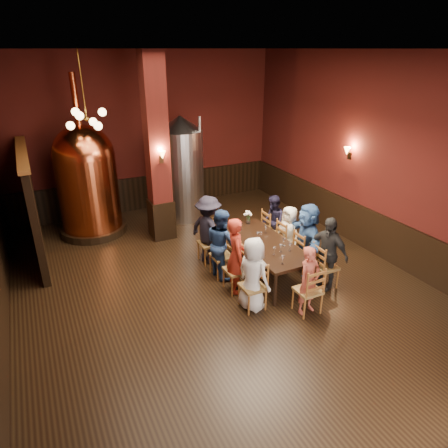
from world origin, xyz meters
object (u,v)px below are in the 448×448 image
dining_table (264,245)px  person_2 (222,243)px  steel_vessel (182,168)px  person_0 (253,274)px  person_1 (236,255)px  copper_kettle (87,179)px  rose_vase (248,215)px

dining_table → person_2: 0.91m
steel_vessel → person_0: bearing=-95.5°
person_2 → person_0: bearing=175.5°
person_1 → copper_kettle: size_ratio=0.39×
person_2 → rose_vase: 1.23m
steel_vessel → rose_vase: size_ratio=8.98×
copper_kettle → rose_vase: size_ratio=12.48×
person_2 → person_1: bearing=175.5°
dining_table → steel_vessel: bearing=96.3°
dining_table → copper_kettle: (-2.94, 3.83, 0.78)m
dining_table → copper_kettle: bearing=127.8°
dining_table → person_0: size_ratio=1.67×
person_1 → rose_vase: person_1 is taller
person_1 → person_2: bearing=17.5°
person_0 → copper_kettle: copper_kettle is taller
person_1 → person_2: size_ratio=1.04×
dining_table → rose_vase: bearing=80.7°
person_0 → person_1: 0.67m
person_0 → person_1: bearing=-17.8°
dining_table → person_0: bearing=-130.4°
dining_table → person_2: size_ratio=1.59×
person_0 → copper_kettle: (-2.08, 4.83, 0.74)m
copper_kettle → person_0: bearing=-66.7°
dining_table → rose_vase: rose_vase is taller
copper_kettle → steel_vessel: copper_kettle is taller
rose_vase → steel_vessel: bearing=101.6°
copper_kettle → steel_vessel: size_ratio=1.39×
person_0 → dining_table: bearing=-58.1°
person_1 → rose_vase: bearing=-19.8°
person_0 → rose_vase: bearing=-44.6°
rose_vase → copper_kettle: bearing=137.6°
person_2 → rose_vase: person_2 is taller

